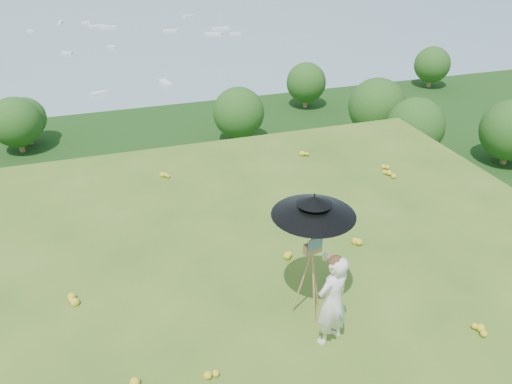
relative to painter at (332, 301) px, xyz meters
name	(u,v)px	position (x,y,z in m)	size (l,w,h in m)	color
ground	(252,319)	(-0.94, 0.77, -0.75)	(14.00, 14.00, 0.00)	#40651C
forest_slope	(149,302)	(-0.94, 35.77, -29.75)	(140.00, 56.00, 22.00)	#1A3D10
shoreline_tier	(123,186)	(-0.94, 75.77, -36.75)	(170.00, 28.00, 8.00)	slate
bay_water	(90,17)	(-0.94, 240.77, -34.75)	(700.00, 700.00, 0.00)	slate
slope_trees	(133,180)	(-0.94, 35.77, -15.75)	(110.00, 50.00, 6.00)	#214815
harbor_town	(118,152)	(-0.94, 75.77, -30.25)	(110.00, 22.00, 5.00)	silver
moored_boats	(57,60)	(-13.44, 161.77, -34.40)	(140.00, 140.00, 0.70)	white
wildflowers	(247,305)	(-0.94, 1.02, -0.69)	(10.00, 10.50, 0.12)	yellow
painter	(332,301)	(0.00, 0.00, 0.00)	(0.55, 0.36, 1.51)	white
field_easel	(311,277)	(-0.06, 0.61, -0.03)	(0.55, 0.55, 1.46)	olive
sun_umbrella	(313,223)	(-0.07, 0.64, 0.92)	(1.20, 1.20, 0.95)	black
painter_cap	(336,259)	(0.00, 0.00, 0.71)	(0.20, 0.24, 0.10)	#BD686A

